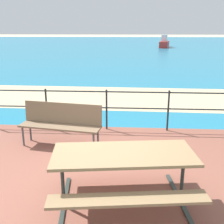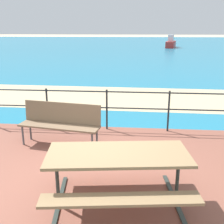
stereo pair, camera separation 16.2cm
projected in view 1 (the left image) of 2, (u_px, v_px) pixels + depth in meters
The scene contains 8 objects.
ground_plane at pixel (94, 185), 4.45m from camera, with size 240.00×240.00×0.00m, color beige.
patio_paving at pixel (94, 183), 4.44m from camera, with size 6.40×5.20×0.06m, color brown.
sea_water at pixel (127, 45), 42.64m from camera, with size 90.00×90.00×0.01m, color teal.
beach_strip at pixel (115, 97), 10.15m from camera, with size 54.00×3.55×0.01m, color tan.
picnic_table at pixel (123, 164), 3.70m from camera, with size 2.05×1.65×0.79m.
park_bench at pixel (61, 121), 5.71m from camera, with size 1.75×0.69×0.90m.
railing_fence at pixel (107, 104), 6.59m from camera, with size 5.94×0.04×0.99m.
boat_near at pixel (164, 43), 37.26m from camera, with size 1.86×4.90×1.67m.
Camera 1 is at (0.54, -3.89, 2.43)m, focal length 44.01 mm.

